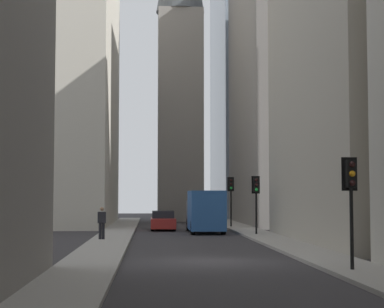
{
  "coord_description": "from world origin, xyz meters",
  "views": [
    {
      "loc": [
        -24.71,
        2.3,
        2.5
      ],
      "look_at": [
        10.34,
        0.05,
        4.8
      ],
      "focal_mm": 60.03,
      "sensor_mm": 36.0,
      "label": 1
    }
  ],
  "objects": [
    {
      "name": "sidewalk_right",
      "position": [
        0.0,
        4.5,
        0.07
      ],
      "size": [
        90.0,
        2.2,
        0.14
      ],
      "primitive_type": "cube",
      "color": "gray",
      "rests_on": "ground_plane"
    },
    {
      "name": "building_left_far",
      "position": [
        31.13,
        -10.6,
        12.77
      ],
      "size": [
        17.37,
        10.0,
        25.54
      ],
      "color": "gray",
      "rests_on": "ground_plane"
    },
    {
      "name": "sedan_red",
      "position": [
        22.41,
        1.4,
        0.66
      ],
      "size": [
        4.3,
        1.78,
        1.42
      ],
      "color": "maroon",
      "rests_on": "ground_plane"
    },
    {
      "name": "sidewalk_left",
      "position": [
        0.0,
        -4.5,
        0.07
      ],
      "size": [
        90.0,
        2.2,
        0.14
      ],
      "primitive_type": "cube",
      "color": "gray",
      "rests_on": "ground_plane"
    },
    {
      "name": "ground_plane",
      "position": [
        0.0,
        0.0,
        0.0
      ],
      "size": [
        135.0,
        135.0,
        0.0
      ],
      "primitive_type": "plane",
      "color": "#302D30"
    },
    {
      "name": "building_right_far",
      "position": [
        31.33,
        10.59,
        15.19
      ],
      "size": [
        19.65,
        10.5,
        30.36
      ],
      "color": "beige",
      "rests_on": "ground_plane"
    },
    {
      "name": "church_spire",
      "position": [
        39.74,
        -0.63,
        18.51
      ],
      "size": [
        4.93,
        4.93,
        35.37
      ],
      "color": "gray",
      "rests_on": "ground_plane"
    },
    {
      "name": "delivery_truck",
      "position": [
        19.03,
        -1.4,
        1.46
      ],
      "size": [
        6.46,
        2.25,
        2.84
      ],
      "color": "#285699",
      "rests_on": "ground_plane"
    },
    {
      "name": "traffic_light_foreground",
      "position": [
        -4.26,
        -4.19,
        2.8
      ],
      "size": [
        0.43,
        0.52,
        3.63
      ],
      "color": "black",
      "rests_on": "sidewalk_left"
    },
    {
      "name": "traffic_light_far_junction",
      "position": [
        15.03,
        -4.27,
        2.78
      ],
      "size": [
        0.43,
        0.52,
        3.61
      ],
      "color": "black",
      "rests_on": "sidewalk_left"
    },
    {
      "name": "pedestrian",
      "position": [
        10.71,
        4.97,
        1.1
      ],
      "size": [
        0.26,
        0.44,
        1.75
      ],
      "color": "black",
      "rests_on": "sidewalk_right"
    },
    {
      "name": "traffic_light_midblock",
      "position": [
        25.02,
        -3.94,
        2.95
      ],
      "size": [
        0.43,
        0.52,
        3.82
      ],
      "color": "black",
      "rests_on": "sidewalk_left"
    }
  ]
}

